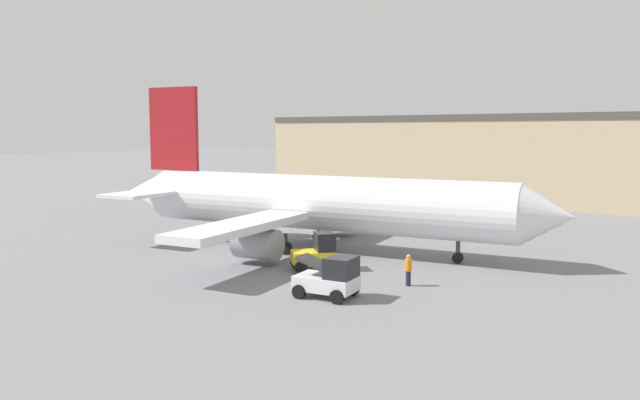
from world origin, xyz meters
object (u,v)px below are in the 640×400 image
(airplane, at_px, (308,202))
(belt_loader_truck, at_px, (330,278))
(baggage_tug, at_px, (317,253))
(ground_crew_worker, at_px, (408,269))

(airplane, relative_size, belt_loader_truck, 10.46)
(airplane, bearing_deg, baggage_tug, -57.89)
(airplane, relative_size, ground_crew_worker, 19.94)
(belt_loader_truck, bearing_deg, ground_crew_worker, 56.74)
(ground_crew_worker, relative_size, belt_loader_truck, 0.52)
(airplane, distance_m, belt_loader_truck, 13.64)
(baggage_tug, relative_size, belt_loader_truck, 0.96)
(ground_crew_worker, bearing_deg, belt_loader_truck, 93.70)
(ground_crew_worker, bearing_deg, baggage_tug, 26.47)
(airplane, bearing_deg, ground_crew_worker, -35.41)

